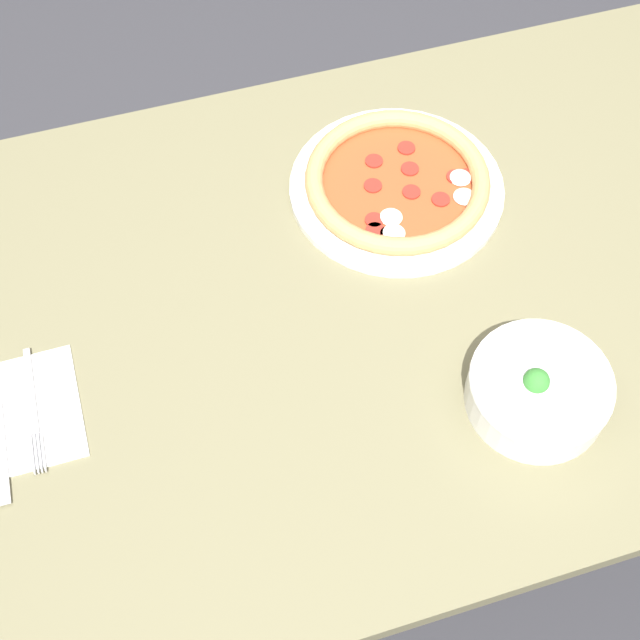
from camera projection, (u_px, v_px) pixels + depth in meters
name	position (u px, v px, depth m)	size (l,w,h in m)	color
ground_plane	(378.00, 491.00, 1.84)	(8.00, 8.00, 0.00)	#333338
dining_table	(404.00, 322.00, 1.28)	(1.35, 0.84, 0.76)	#706B4C
pizza	(397.00, 183.00, 1.26)	(0.31, 0.31, 0.04)	white
bowl	(538.00, 389.00, 1.07)	(0.17, 0.17, 0.07)	white
napkin	(15.00, 415.00, 1.09)	(0.16, 0.16, 0.00)	white
fork	(33.00, 407.00, 1.09)	(0.02, 0.17, 0.00)	silver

